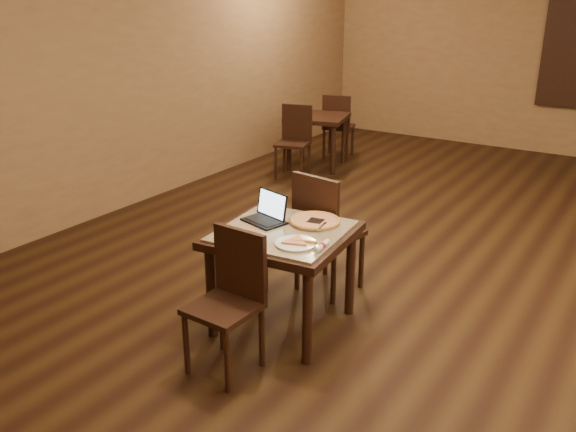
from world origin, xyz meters
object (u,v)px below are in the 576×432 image
Objects in this scene: chair_main_far at (323,227)px; laptop at (268,213)px; chair_main_near at (231,293)px; pizza_pan at (315,223)px; other_table_b at (317,124)px; other_table_b_chair_near at (295,137)px; other_table_b_chair_far at (338,123)px; tiled_table at (283,243)px.

laptop is (-0.19, -0.51, 0.24)m from chair_main_far.
chair_main_near is 2.69× the size of laptop.
other_table_b is (-2.12, 3.65, -0.16)m from pizza_pan.
laptop is at bearing 78.78° from chair_main_far.
chair_main_near is 2.67× the size of pizza_pan.
pizza_pan reaches higher than other_table_b.
laptop is 3.73m from other_table_b_chair_near.
laptop is 4.71m from other_table_b_chair_far.
tiled_table is at bearing -77.66° from other_table_b.
chair_main_far is at bearing -68.51° from other_table_b_chair_near.
other_table_b is at bearing 116.22° from chair_main_near.
chair_main_far is at bearing 84.95° from laptop.
chair_main_near is 0.99× the size of other_table_b_chair_near.
tiled_table is 4.87m from other_table_b_chair_far.
chair_main_far reaches higher than pizza_pan.
laptop reaches higher than tiled_table.
tiled_table is at bearing -11.36° from laptop.
chair_main_near is at bearing -77.74° from other_table_b_chair_near.
laptop is 0.37× the size of other_table_b_chair_near.
other_table_b_chair_far is (0.04, 1.11, 0.00)m from other_table_b_chair_near.
pizza_pan is at bearing 118.61° from chair_main_far.
pizza_pan is 0.37× the size of other_table_b.
chair_main_near is 1.23m from chair_main_far.
pizza_pan is at bearing -74.73° from other_table_b.
pizza_pan is 4.71m from other_table_b_chair_far.
chair_main_near is at bearing 99.57° from chair_main_far.
other_table_b_chair_near is 1.11m from other_table_b_chair_far.
chair_main_far is 0.44m from pizza_pan.
chair_main_near is at bearing -59.21° from laptop.
other_table_b_chair_near is (-2.02, 3.96, 0.00)m from chair_main_near.
chair_main_near is (0.00, -0.62, -0.13)m from tiled_table.
other_table_b is 0.56m from other_table_b_chair_near.
other_table_b is (-2.00, 4.51, 0.08)m from chair_main_near.
other_table_b_chair_near is (-2.00, 2.73, -0.05)m from chair_main_far.
pizza_pan is at bearing 57.66° from tiled_table.
tiled_table is 0.98× the size of chair_main_far.
other_table_b_chair_near is at bearing 124.58° from pizza_pan.
tiled_table is 3.90m from other_table_b_chair_near.
laptop is 4.20m from other_table_b.
tiled_table is 4.38m from other_table_b.
other_table_b is (-1.80, 3.80, -0.21)m from laptop.
chair_main_near reaches higher than other_table_b.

